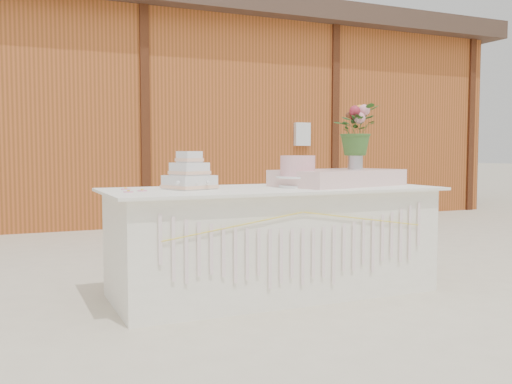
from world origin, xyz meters
TOP-DOWN VIEW (x-y plane):
  - ground at (0.00, 0.00)m, footprint 80.00×80.00m
  - barn at (-0.01, 5.99)m, footprint 12.60×4.60m
  - cake_table at (0.00, -0.00)m, footprint 2.40×1.00m
  - wedding_cake at (-0.60, 0.09)m, footprint 0.38×0.38m
  - pink_cake_stand at (0.18, -0.04)m, footprint 0.32×0.32m
  - satin_runner at (0.57, 0.03)m, footprint 1.08×0.80m
  - flower_vase at (0.75, 0.06)m, footprint 0.12×0.12m
  - bouquet at (0.75, 0.06)m, footprint 0.46×0.44m
  - loose_flowers at (-1.00, 0.08)m, footprint 0.16×0.32m

SIDE VIEW (x-z plane):
  - ground at x=0.00m, z-range 0.00..0.00m
  - cake_table at x=0.00m, z-range 0.00..0.77m
  - loose_flowers at x=-1.00m, z-range 0.77..0.79m
  - satin_runner at x=0.57m, z-range 0.77..0.89m
  - wedding_cake at x=-0.60m, z-range 0.73..0.99m
  - pink_cake_stand at x=0.18m, z-range 0.78..1.02m
  - flower_vase at x=0.75m, z-range 0.89..1.05m
  - bouquet at x=0.75m, z-range 1.05..1.45m
  - barn at x=-0.01m, z-range 0.03..3.33m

